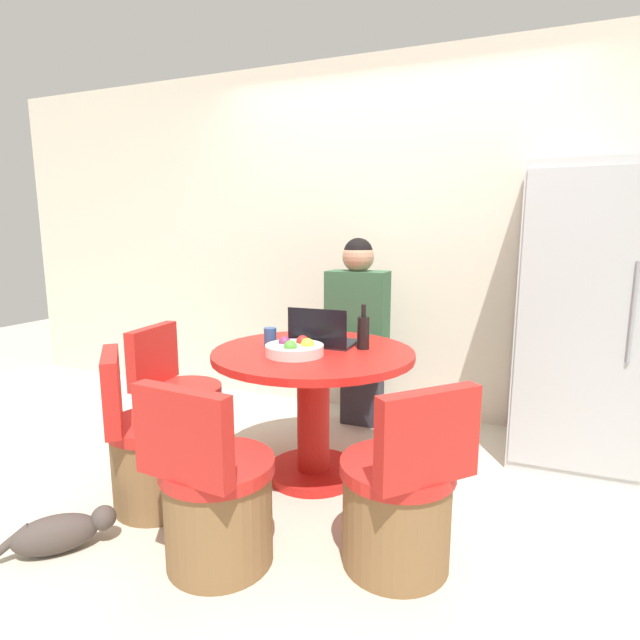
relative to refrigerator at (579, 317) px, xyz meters
name	(u,v)px	position (x,y,z in m)	size (l,w,h in m)	color
ground_plane	(318,491)	(-1.26, -0.97, -0.87)	(12.00, 12.00, 0.00)	beige
wall_back	(387,241)	(-1.26, 0.38, 0.43)	(7.00, 0.06, 2.60)	beige
refrigerator	(579,317)	(0.00, 0.00, 0.00)	(0.70, 0.69, 1.74)	silver
dining_table	(313,389)	(-1.35, -0.82, -0.36)	(1.10, 1.10, 0.73)	red
chair_near_right_corner	(399,505)	(-0.73, -1.40, -0.60)	(0.54, 0.54, 0.80)	brown
chair_near_left_corner	(154,454)	(-1.98, -1.40, -0.60)	(0.54, 0.54, 0.80)	brown
chair_left_side	(180,415)	(-2.20, -0.89, -0.60)	(0.48, 0.47, 0.80)	brown
chair_near_camera	(216,503)	(-1.44, -1.67, -0.60)	(0.47, 0.48, 0.80)	brown
person_seated	(359,326)	(-1.34, -0.05, -0.14)	(0.40, 0.37, 1.33)	#2D2D38
laptop	(323,338)	(-1.35, -0.70, -0.10)	(0.34, 0.26, 0.22)	#232328
fruit_bowl	(295,349)	(-1.40, -0.96, -0.11)	(0.30, 0.30, 0.09)	beige
coffee_cup	(270,337)	(-1.62, -0.82, -0.09)	(0.07, 0.07, 0.10)	#2D4C84
bottle	(363,332)	(-1.11, -0.69, -0.04)	(0.07, 0.07, 0.25)	black
cat	(61,532)	(-2.11, -1.86, -0.78)	(0.36, 0.37, 0.17)	#473D38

